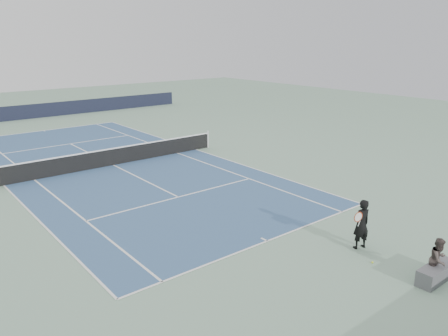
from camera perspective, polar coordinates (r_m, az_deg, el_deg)
ground at (r=24.36m, az=-14.24°, el=0.35°), size 80.00×80.00×0.00m
court_surface at (r=24.36m, az=-14.24°, el=0.36°), size 10.97×23.77×0.01m
tennis_net at (r=24.23m, az=-14.33°, el=1.49°), size 12.90×0.10×1.07m
windscreen_far at (r=40.89m, az=-25.08°, el=6.58°), size 30.00×0.25×1.20m
tennis_player at (r=14.84m, az=17.48°, el=-7.01°), size 0.82×0.61×1.68m
tennis_ball at (r=14.34m, az=18.82°, el=-11.58°), size 0.07×0.07×0.07m
spectator_bench at (r=13.89m, az=26.11°, el=-11.40°), size 1.49×0.51×1.30m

